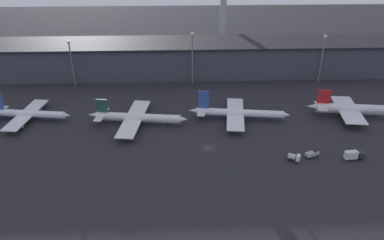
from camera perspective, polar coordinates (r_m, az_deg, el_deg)
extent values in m
plane|color=#26262B|center=(151.74, 2.51, -4.32)|extent=(600.00, 600.00, 0.00)
cube|color=#3D424C|center=(226.81, 0.83, 9.34)|extent=(239.24, 29.28, 18.02)
cube|color=black|center=(223.97, 0.85, 11.68)|extent=(239.24, 31.28, 1.20)
cylinder|color=white|center=(187.22, -23.52, 0.88)|extent=(33.35, 7.71, 3.32)
cylinder|color=#2D519E|center=(187.46, -23.49, 0.72)|extent=(31.64, 6.99, 2.82)
cone|color=white|center=(179.55, -18.57, 0.67)|extent=(4.37, 3.65, 3.15)
cube|color=white|center=(188.19, -23.94, 0.79)|extent=(11.49, 32.68, 0.36)
cylinder|color=gray|center=(195.21, -22.45, 1.66)|extent=(3.86, 2.29, 1.83)
cylinder|color=gray|center=(181.35, -24.85, -0.83)|extent=(3.86, 2.29, 1.83)
cylinder|color=black|center=(183.03, -20.18, 0.07)|extent=(0.50, 0.50, 1.49)
cylinder|color=black|center=(190.04, -23.65, 0.43)|extent=(0.50, 0.50, 1.49)
cylinder|color=black|center=(188.00, -24.01, 0.06)|extent=(0.50, 0.50, 1.49)
cylinder|color=white|center=(169.68, -8.22, 0.41)|extent=(38.41, 8.65, 3.59)
cylinder|color=#ADB2B7|center=(169.97, -8.21, 0.22)|extent=(36.44, 7.86, 3.05)
cone|color=white|center=(166.30, -1.43, 0.11)|extent=(4.72, 3.95, 3.41)
cone|color=white|center=(175.28, -14.73, 0.77)|extent=(5.74, 3.74, 3.05)
cube|color=#1E4738|center=(171.86, -13.56, 2.11)|extent=(5.03, 1.06, 6.39)
cube|color=white|center=(174.01, -13.64, 0.80)|extent=(5.32, 13.62, 0.24)
cube|color=white|center=(170.32, -8.84, 0.30)|extent=(12.73, 37.57, 0.36)
cylinder|color=gray|center=(179.55, -7.70, 1.44)|extent=(4.18, 2.48, 1.97)
cylinder|color=gray|center=(161.86, -9.25, -1.78)|extent=(4.18, 2.48, 1.97)
cylinder|color=black|center=(168.39, -3.72, -0.57)|extent=(0.50, 0.50, 1.62)
cylinder|color=black|center=(172.54, -8.68, -0.11)|extent=(0.50, 0.50, 1.62)
cylinder|color=black|center=(170.09, -8.90, -0.56)|extent=(0.50, 0.50, 1.62)
cylinder|color=white|center=(173.49, 7.28, 1.07)|extent=(39.99, 8.74, 3.47)
cylinder|color=#2D519E|center=(173.76, 7.27, 0.89)|extent=(37.94, 7.96, 2.95)
cone|color=white|center=(175.64, 14.13, 0.76)|extent=(4.56, 3.82, 3.30)
cone|color=white|center=(173.76, 0.30, 1.45)|extent=(5.55, 3.62, 2.95)
cube|color=#2D519E|center=(170.99, 1.78, 3.12)|extent=(4.87, 1.04, 8.58)
cube|color=white|center=(173.40, 1.49, 1.48)|extent=(5.03, 12.33, 0.24)
cube|color=white|center=(173.61, 6.62, 0.97)|extent=(11.99, 33.99, 0.36)
cylinder|color=gray|center=(182.54, 6.95, 1.93)|extent=(4.04, 2.40, 1.91)
cylinder|color=gray|center=(165.94, 7.03, -0.85)|extent=(4.04, 2.40, 1.91)
cylinder|color=black|center=(175.77, 11.78, 0.13)|extent=(0.50, 0.50, 1.56)
cylinder|color=black|center=(175.78, 6.58, 0.57)|extent=(0.50, 0.50, 1.56)
cylinder|color=black|center=(173.31, 6.58, 0.15)|extent=(0.50, 0.50, 1.56)
cylinder|color=silver|center=(189.58, 23.18, 1.61)|extent=(32.40, 8.58, 4.34)
cylinder|color=silver|center=(189.88, 23.13, 1.40)|extent=(30.72, 7.72, 3.69)
cone|color=silver|center=(184.68, 18.02, 1.98)|extent=(6.95, 4.53, 3.69)
cube|color=red|center=(183.58, 19.49, 3.38)|extent=(6.08, 1.21, 6.73)
cube|color=silver|center=(185.36, 19.07, 2.01)|extent=(5.73, 11.20, 0.24)
cube|color=silver|center=(189.30, 22.68, 1.48)|extent=(13.44, 30.78, 0.36)
cylinder|color=gray|center=(197.38, 22.26, 2.16)|extent=(5.05, 3.00, 2.39)
cylinder|color=gray|center=(183.08, 23.55, -0.09)|extent=(5.05, 3.00, 2.39)
cylinder|color=black|center=(194.66, 26.14, 0.60)|extent=(0.50, 0.50, 1.96)
cylinder|color=black|center=(191.86, 22.41, 1.02)|extent=(0.50, 0.50, 1.96)
cylinder|color=black|center=(188.88, 22.68, 0.54)|extent=(0.50, 0.50, 1.96)
cube|color=#282D38|center=(158.15, 24.38, -4.84)|extent=(2.60, 2.40, 2.25)
cube|color=silver|center=(155.76, 23.08, -4.91)|extent=(5.11, 2.70, 3.00)
cylinder|color=black|center=(159.27, 24.07, -5.13)|extent=(0.96, 0.64, 0.90)
cylinder|color=black|center=(158.17, 24.36, -5.43)|extent=(0.96, 0.64, 0.90)
cylinder|color=black|center=(156.70, 22.50, -5.35)|extent=(0.96, 0.64, 0.90)
cylinder|color=black|center=(155.58, 22.78, -5.66)|extent=(0.96, 0.64, 0.90)
cube|color=#9EA3A8|center=(152.84, 17.82, -4.92)|extent=(5.85, 4.18, 1.36)
cube|color=black|center=(153.12, 18.25, -4.45)|extent=(1.26, 1.72, 0.80)
cylinder|color=black|center=(154.90, 18.04, -4.90)|extent=(1.05, 0.87, 0.90)
cylinder|color=black|center=(153.91, 18.45, -5.20)|extent=(1.05, 0.87, 0.90)
cylinder|color=black|center=(152.78, 17.07, -5.23)|extent=(1.05, 0.87, 0.90)
cylinder|color=black|center=(151.78, 17.48, -5.53)|extent=(1.05, 0.87, 0.90)
cube|color=white|center=(147.92, 15.87, -5.58)|extent=(2.27, 2.79, 2.23)
cylinder|color=#B7B7BC|center=(148.16, 14.97, -5.39)|extent=(3.53, 3.28, 2.23)
cylinder|color=black|center=(149.45, 15.80, -5.83)|extent=(1.08, 0.96, 0.90)
cylinder|color=black|center=(147.90, 15.67, -6.19)|extent=(1.08, 0.96, 0.90)
cylinder|color=black|center=(149.76, 14.71, -5.59)|extent=(1.08, 0.96, 0.90)
cylinder|color=black|center=(148.20, 14.56, -5.96)|extent=(1.08, 0.96, 0.90)
cylinder|color=slate|center=(217.39, -17.80, 7.99)|extent=(0.70, 0.70, 23.79)
sphere|color=beige|center=(213.79, -18.29, 11.13)|extent=(1.80, 1.80, 1.80)
cylinder|color=slate|center=(208.97, 0.05, 9.15)|extent=(0.70, 0.70, 27.84)
sphere|color=beige|center=(204.82, 0.05, 13.00)|extent=(1.80, 1.80, 1.80)
cylinder|color=slate|center=(224.09, 19.13, 8.62)|extent=(0.70, 0.70, 25.73)
sphere|color=beige|center=(220.41, 19.67, 11.92)|extent=(1.80, 1.80, 1.80)
cylinder|color=#99999E|center=(269.90, 4.73, 14.84)|extent=(4.40, 4.40, 41.59)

